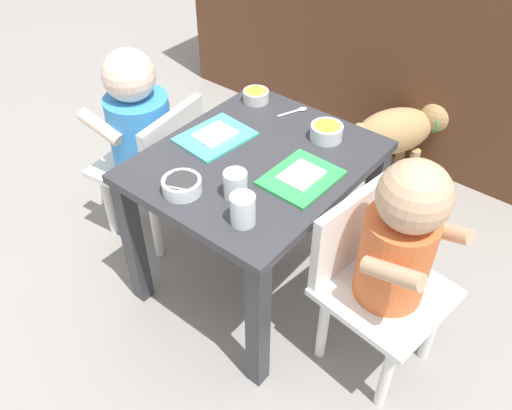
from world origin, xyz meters
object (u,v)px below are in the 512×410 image
object	(u,v)px
spoon_by_left_tray	(295,111)
dog	(405,128)
veggie_bowl_near	(182,185)
water_cup_left	(243,211)
water_cup_right	(235,186)
seated_child_right	(394,247)
seated_child_left	(142,128)
dining_table	(256,183)
food_tray_left	(214,137)
veggie_bowl_far	(256,96)
food_tray_right	(300,178)
cereal_bowl_right_side	(327,131)

from	to	relation	value
spoon_by_left_tray	dog	bearing A→B (deg)	76.31
veggie_bowl_near	dog	bearing A→B (deg)	82.68
water_cup_left	water_cup_right	bearing A→B (deg)	140.64
dog	spoon_by_left_tray	bearing A→B (deg)	-103.69
seated_child_right	dog	distance (m)	0.90
seated_child_left	water_cup_right	xyz separation A→B (m)	(0.47, -0.12, 0.09)
dining_table	food_tray_left	bearing A→B (deg)	-178.40
water_cup_left	veggie_bowl_near	xyz separation A→B (m)	(-0.18, -0.01, -0.01)
dog	dining_table	bearing A→B (deg)	-95.71
seated_child_left	dog	distance (m)	0.98
water_cup_right	dog	bearing A→B (deg)	88.77
dining_table	veggie_bowl_far	bearing A→B (deg)	129.01
water_cup_left	spoon_by_left_tray	bearing A→B (deg)	112.06
veggie_bowl_far	water_cup_right	bearing A→B (deg)	-57.25
food_tray_left	spoon_by_left_tray	distance (m)	0.27
seated_child_left	spoon_by_left_tray	size ratio (longest dim) A/B	6.68
seated_child_left	water_cup_left	bearing A→B (deg)	-17.98
seated_child_right	water_cup_right	world-z (taller)	seated_child_right
seated_child_left	seated_child_right	xyz separation A→B (m)	(0.83, 0.01, 0.01)
seated_child_left	spoon_by_left_tray	distance (m)	0.46
food_tray_right	cereal_bowl_right_side	size ratio (longest dim) A/B	2.16
seated_child_left	cereal_bowl_right_side	world-z (taller)	seated_child_left
food_tray_right	water_cup_right	bearing A→B (deg)	-120.21
food_tray_right	water_cup_left	distance (m)	0.21
food_tray_left	cereal_bowl_right_side	bearing A→B (deg)	39.38
dog	cereal_bowl_right_side	xyz separation A→B (m)	(0.01, -0.60, 0.29)
seated_child_right	cereal_bowl_right_side	xyz separation A→B (m)	(-0.32, 0.21, 0.07)
seated_child_right	food_tray_left	bearing A→B (deg)	178.63
veggie_bowl_near	veggie_bowl_far	xyz separation A→B (m)	(-0.13, 0.44, -0.00)
dining_table	cereal_bowl_right_side	bearing A→B (deg)	64.04
dining_table	veggie_bowl_far	xyz separation A→B (m)	(-0.18, 0.22, 0.10)
seated_child_left	dog	bearing A→B (deg)	58.84
dining_table	veggie_bowl_near	distance (m)	0.25
seated_child_left	cereal_bowl_right_side	distance (m)	0.56
water_cup_right	seated_child_right	bearing A→B (deg)	20.22
water_cup_right	veggie_bowl_near	bearing A→B (deg)	-147.66
cereal_bowl_right_side	water_cup_right	bearing A→B (deg)	-95.64
veggie_bowl_near	spoon_by_left_tray	size ratio (longest dim) A/B	0.98
food_tray_left	spoon_by_left_tray	bearing A→B (deg)	70.26
dog	water_cup_left	size ratio (longest dim) A/B	5.31
water_cup_right	dining_table	bearing A→B (deg)	111.44
seated_child_left	water_cup_right	bearing A→B (deg)	-13.93
dog	water_cup_right	bearing A→B (deg)	-91.23
seated_child_left	veggie_bowl_near	world-z (taller)	seated_child_left
cereal_bowl_right_side	seated_child_left	bearing A→B (deg)	-156.58
food_tray_left	cereal_bowl_right_side	distance (m)	0.30
food_tray_left	water_cup_right	bearing A→B (deg)	-35.74
cereal_bowl_right_side	seated_child_right	bearing A→B (deg)	-32.47
water_cup_left	food_tray_left	bearing A→B (deg)	143.26
seated_child_right	cereal_bowl_right_side	distance (m)	0.39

